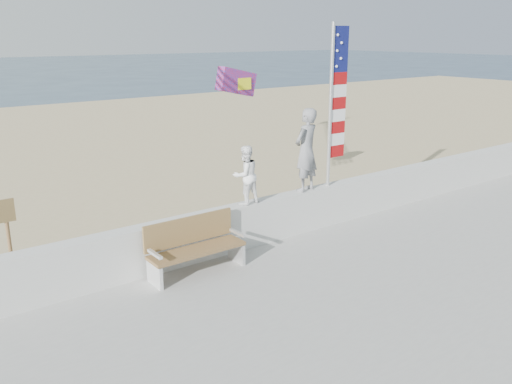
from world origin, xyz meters
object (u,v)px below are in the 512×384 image
adult (306,150)px  child (245,175)px  flag (335,99)px  bench (194,245)px

adult → child: 1.62m
flag → adult: bearing=180.0°
child → bench: 1.82m
adult → flag: bearing=164.7°
child → flag: bearing=177.7°
child → flag: 2.73m
child → bench: child is taller
flag → bench: bearing=-173.3°
child → bench: size_ratio=0.66×
child → flag: (2.39, -0.00, 1.32)m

